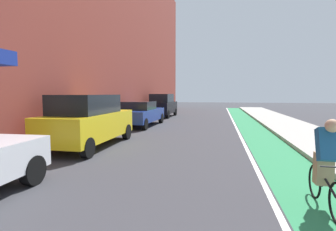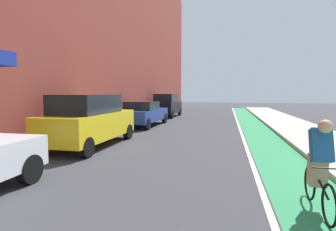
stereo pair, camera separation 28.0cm
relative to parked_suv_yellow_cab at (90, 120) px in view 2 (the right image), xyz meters
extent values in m
plane|color=#38383D|center=(3.26, 5.73, -1.02)|extent=(90.36, 90.36, 0.00)
cube|color=#2D8451|center=(6.76, 7.73, -1.02)|extent=(1.60, 41.07, 0.00)
cube|color=white|center=(5.86, 7.73, -1.02)|extent=(0.12, 41.07, 0.00)
cube|color=#A8A59E|center=(9.03, 7.73, -0.95)|extent=(2.93, 41.07, 0.14)
cube|color=brown|center=(-2.85, 7.73, 6.31)|extent=(3.00, 41.07, 14.65)
cylinder|color=black|center=(0.81, -4.14, -0.69)|extent=(0.24, 0.66, 0.66)
cube|color=yellow|center=(0.00, 0.07, -0.21)|extent=(1.82, 4.63, 0.95)
cube|color=black|center=(0.00, -0.17, 0.59)|extent=(1.60, 2.78, 0.75)
cylinder|color=black|center=(-0.82, 1.83, -0.69)|extent=(0.22, 0.66, 0.66)
cylinder|color=black|center=(0.83, 1.83, -0.69)|extent=(0.22, 0.66, 0.66)
cylinder|color=black|center=(-0.83, -1.70, -0.69)|extent=(0.22, 0.66, 0.66)
cylinder|color=black|center=(0.82, -1.70, -0.69)|extent=(0.22, 0.66, 0.66)
cube|color=navy|center=(0.00, 6.60, -0.34)|extent=(2.06, 4.81, 0.70)
cube|color=black|center=(-0.01, 6.36, 0.24)|extent=(1.75, 2.05, 0.55)
cylinder|color=black|center=(-0.82, 8.45, -0.69)|extent=(0.24, 0.67, 0.66)
cylinder|color=black|center=(0.93, 8.40, -0.69)|extent=(0.24, 0.67, 0.66)
cylinder|color=black|center=(-0.93, 4.80, -0.69)|extent=(0.24, 0.67, 0.66)
cylinder|color=black|center=(0.82, 4.75, -0.69)|extent=(0.24, 0.67, 0.66)
cube|color=black|center=(0.00, 13.20, -0.21)|extent=(1.91, 4.29, 0.95)
cube|color=black|center=(-0.01, 12.99, 0.59)|extent=(1.65, 2.59, 0.75)
cylinder|color=black|center=(-0.77, 14.79, -0.69)|extent=(0.24, 0.67, 0.66)
cylinder|color=black|center=(0.86, 14.75, -0.69)|extent=(0.24, 0.67, 0.66)
cylinder|color=black|center=(-0.86, 11.66, -0.69)|extent=(0.24, 0.67, 0.66)
cylinder|color=black|center=(0.77, 11.61, -0.69)|extent=(0.24, 0.67, 0.66)
torus|color=black|center=(6.67, -4.78, -0.69)|extent=(0.05, 0.66, 0.66)
torus|color=black|center=(6.69, -3.73, -0.69)|extent=(0.05, 0.66, 0.66)
cylinder|color=black|center=(6.68, -4.26, -0.47)|extent=(0.06, 0.96, 0.33)
cylinder|color=black|center=(6.68, -4.07, -0.39)|extent=(0.04, 0.12, 0.55)
cylinder|color=black|center=(6.67, -4.70, -0.14)|extent=(0.48, 0.03, 0.02)
cube|color=tan|center=(6.68, -4.15, -0.32)|extent=(0.28, 0.25, 0.56)
cube|color=#1E598C|center=(6.68, -4.28, 0.14)|extent=(0.33, 0.40, 0.60)
sphere|color=tan|center=(6.68, -4.44, 0.48)|extent=(0.22, 0.22, 0.22)
cube|color=tan|center=(6.68, -4.16, 0.16)|extent=(0.27, 0.28, 0.39)
camera|label=1|loc=(4.85, -9.16, 1.01)|focal=28.15mm
camera|label=2|loc=(5.12, -9.11, 1.01)|focal=28.15mm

